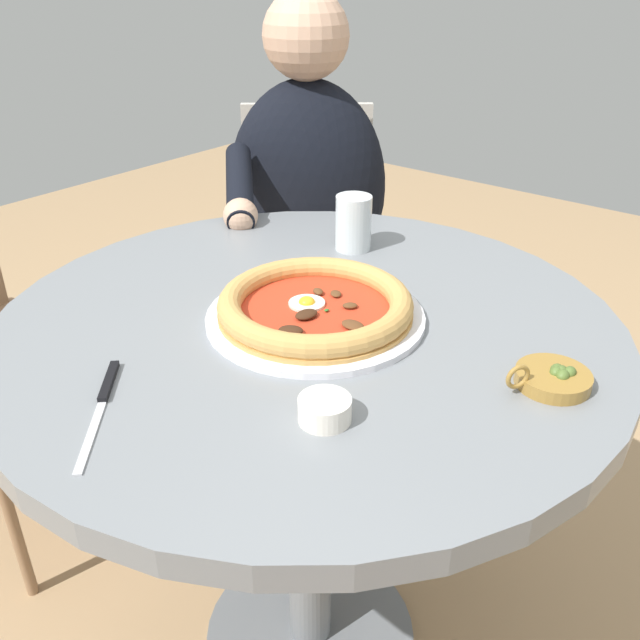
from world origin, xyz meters
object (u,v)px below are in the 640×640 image
object	(u,v)px
pizza_on_plate	(317,306)
dining_table	(308,382)
steak_knife	(104,396)
ramekin_capers	(325,409)
olive_pan	(553,378)
cafe_chair_diner	(308,238)
diner_person	(307,263)
water_glass	(353,227)

from	to	relation	value
pizza_on_plate	dining_table	bearing A→B (deg)	-76.61
steak_knife	ramekin_capers	bearing A→B (deg)	119.89
olive_pan	cafe_chair_diner	bearing A→B (deg)	-123.41
dining_table	steak_knife	bearing A→B (deg)	-10.33
dining_table	cafe_chair_diner	world-z (taller)	cafe_chair_diner
diner_person	cafe_chair_diner	world-z (taller)	diner_person
ramekin_capers	olive_pan	world-z (taller)	olive_pan
pizza_on_plate	steak_knife	world-z (taller)	pizza_on_plate
ramekin_capers	diner_person	size ratio (longest dim) A/B	0.05
water_glass	olive_pan	size ratio (longest dim) A/B	0.89
dining_table	pizza_on_plate	size ratio (longest dim) A/B	2.89
ramekin_capers	water_glass	bearing A→B (deg)	-147.28
water_glass	ramekin_capers	world-z (taller)	water_glass
steak_knife	cafe_chair_diner	world-z (taller)	cafe_chair_diner
pizza_on_plate	olive_pan	bearing A→B (deg)	98.32
pizza_on_plate	cafe_chair_diner	distance (m)	0.87
diner_person	cafe_chair_diner	distance (m)	0.14
steak_knife	ramekin_capers	distance (m)	0.27
ramekin_capers	olive_pan	distance (m)	0.30
pizza_on_plate	water_glass	size ratio (longest dim) A/B	3.26
water_glass	pizza_on_plate	bearing A→B (deg)	25.34
dining_table	cafe_chair_diner	distance (m)	0.84
pizza_on_plate	olive_pan	size ratio (longest dim) A/B	2.90
pizza_on_plate	water_glass	world-z (taller)	water_glass
ramekin_capers	olive_pan	bearing A→B (deg)	142.90
steak_knife	diner_person	xyz separation A→B (m)	(-0.85, -0.39, -0.22)
olive_pan	diner_person	size ratio (longest dim) A/B	0.10
steak_knife	olive_pan	bearing A→B (deg)	131.86
dining_table	olive_pan	bearing A→B (deg)	98.55
pizza_on_plate	steak_knife	size ratio (longest dim) A/B	2.00
water_glass	cafe_chair_diner	distance (m)	0.63
ramekin_capers	cafe_chair_diner	xyz separation A→B (m)	(-0.82, -0.71, -0.22)
diner_person	cafe_chair_diner	size ratio (longest dim) A/B	1.33
ramekin_capers	cafe_chair_diner	distance (m)	1.11
dining_table	pizza_on_plate	distance (m)	0.14
pizza_on_plate	cafe_chair_diner	world-z (taller)	cafe_chair_diner
cafe_chair_diner	dining_table	bearing A→B (deg)	39.70
dining_table	olive_pan	world-z (taller)	olive_pan
dining_table	ramekin_capers	bearing A→B (deg)	44.44
water_glass	olive_pan	bearing A→B (deg)	66.28
water_glass	cafe_chair_diner	size ratio (longest dim) A/B	0.11
pizza_on_plate	water_glass	distance (m)	0.28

